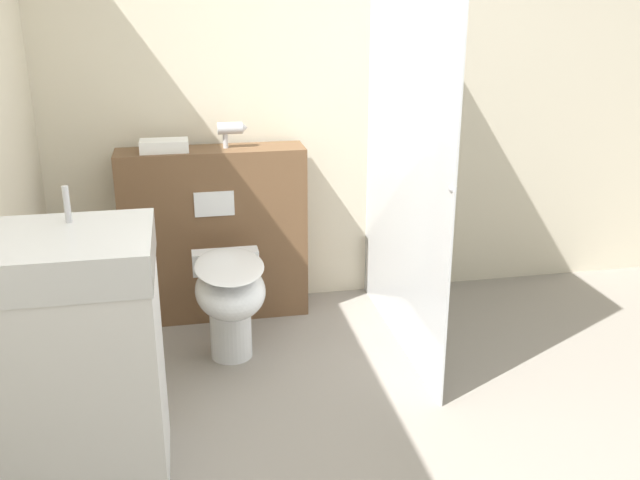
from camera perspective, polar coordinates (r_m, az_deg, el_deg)
name	(u,v)px	position (r m, az deg, el deg)	size (l,w,h in m)	color
wall_back	(289,97)	(4.25, -2.49, 11.36)	(8.00, 0.06, 2.50)	beige
partition_panel	(215,234)	(4.18, -8.41, 0.48)	(1.05, 0.27, 1.01)	brown
shower_glass	(405,146)	(3.68, 6.79, 7.50)	(0.04, 1.41, 2.19)	silver
toilet	(230,295)	(3.67, -7.22, -4.37)	(0.36, 0.64, 0.56)	white
sink_vanity	(80,362)	(2.89, -18.66, -9.21)	(0.61, 0.55, 1.16)	white
hair_drier	(231,129)	(4.03, -7.11, 8.79)	(0.17, 0.07, 0.14)	#B7B7BC
folded_towel	(164,146)	(4.01, -12.36, 7.38)	(0.26, 0.15, 0.06)	white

